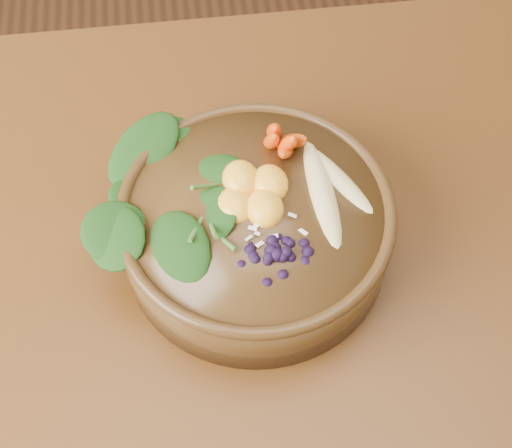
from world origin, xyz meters
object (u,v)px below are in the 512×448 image
object	(u,v)px
dining_table	(431,306)
carrot_cluster	(280,117)
kale_heap	(197,162)
mandarin_cluster	(252,186)
blueberry_pile	(278,245)
banana_halves	(331,178)
stoneware_bowl	(256,229)

from	to	relation	value
dining_table	carrot_cluster	world-z (taller)	carrot_cluster
kale_heap	mandarin_cluster	world-z (taller)	kale_heap
dining_table	carrot_cluster	distance (m)	0.31
blueberry_pile	carrot_cluster	bearing A→B (deg)	81.14
carrot_cluster	dining_table	bearing A→B (deg)	-50.35
dining_table	blueberry_pile	size ratio (longest dim) A/B	11.61
blueberry_pile	dining_table	bearing A→B (deg)	1.23
dining_table	banana_halves	xyz separation A→B (m)	(-0.13, 0.08, 0.19)
kale_heap	mandarin_cluster	distance (m)	0.07
stoneware_bowl	carrot_cluster	distance (m)	0.13
kale_heap	carrot_cluster	world-z (taller)	carrot_cluster
dining_table	mandarin_cluster	size ratio (longest dim) A/B	16.91
kale_heap	mandarin_cluster	bearing A→B (deg)	-31.09
stoneware_bowl	blueberry_pile	world-z (taller)	blueberry_pile
dining_table	carrot_cluster	size ratio (longest dim) A/B	19.45
kale_heap	dining_table	bearing A→B (deg)	-21.85
dining_table	stoneware_bowl	xyz separation A→B (m)	(-0.21, 0.06, 0.13)
carrot_cluster	banana_halves	world-z (taller)	carrot_cluster
stoneware_bowl	kale_heap	bearing A→B (deg)	137.56
stoneware_bowl	carrot_cluster	bearing A→B (deg)	67.00
banana_halves	mandarin_cluster	bearing A→B (deg)	170.25
banana_halves	blueberry_pile	bearing A→B (deg)	-141.51
stoneware_bowl	blueberry_pile	bearing A→B (deg)	-76.44
banana_halves	mandarin_cluster	xyz separation A→B (m)	(-0.09, -0.00, 0.00)
dining_table	blueberry_pile	world-z (taller)	blueberry_pile
carrot_cluster	blueberry_pile	size ratio (longest dim) A/B	0.60
mandarin_cluster	kale_heap	bearing A→B (deg)	148.91
stoneware_bowl	kale_heap	xyz separation A→B (m)	(-0.06, 0.05, 0.06)
carrot_cluster	blueberry_pile	bearing A→B (deg)	-109.55
dining_table	carrot_cluster	bearing A→B (deg)	140.34
dining_table	kale_heap	xyz separation A→B (m)	(-0.27, 0.11, 0.20)
stoneware_bowl	carrot_cluster	xyz separation A→B (m)	(0.04, 0.09, 0.08)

